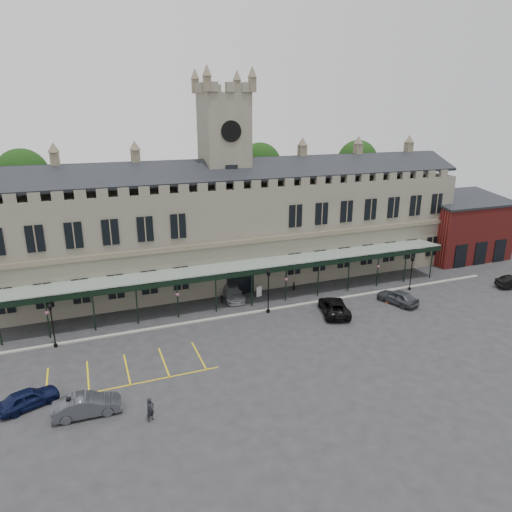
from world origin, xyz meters
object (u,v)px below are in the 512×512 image
object	(u,v)px
lamp_post_right	(412,270)
clock_tower	(225,174)
sign_board	(259,292)
person_a	(150,410)
lamp_post_left	(52,321)
lamp_post_mid	(268,287)
station_building	(226,229)
car_left_b	(87,405)
car_taxi	(233,292)
car_left_a	(28,398)
traffic_cone	(387,300)
person_b	(69,408)
car_right_a	(398,297)
car_van	(334,307)

from	to	relation	value
lamp_post_right	clock_tower	bearing A→B (deg)	149.49
sign_board	person_a	bearing A→B (deg)	-147.41
lamp_post_left	lamp_post_mid	bearing A→B (deg)	-0.34
station_building	sign_board	world-z (taller)	station_building
car_left_b	car_taxi	bearing A→B (deg)	-43.19
car_left_a	lamp_post_right	bearing A→B (deg)	-99.30
traffic_cone	clock_tower	bearing A→B (deg)	136.78
clock_tower	person_a	world-z (taller)	clock_tower
lamp_post_left	lamp_post_mid	distance (m)	20.48
clock_tower	lamp_post_mid	world-z (taller)	clock_tower
lamp_post_right	car_left_b	xyz separation A→B (m)	(-36.10, -10.86, -1.75)
station_building	car_taxi	distance (m)	8.40
lamp_post_mid	lamp_post_right	bearing A→B (deg)	-0.60
person_a	person_b	size ratio (longest dim) A/B	1.04
car_left_a	car_right_a	xyz separation A→B (m)	(36.00, 5.59, 0.09)
traffic_cone	car_right_a	world-z (taller)	car_right_a
traffic_cone	sign_board	size ratio (longest dim) A/B	0.56
lamp_post_mid	car_taxi	world-z (taller)	lamp_post_mid
clock_tower	lamp_post_mid	xyz separation A→B (m)	(0.98, -10.98, -10.25)
station_building	lamp_post_left	bearing A→B (deg)	-151.09
clock_tower	traffic_cone	size ratio (longest dim) A/B	36.71
station_building	lamp_post_left	world-z (taller)	station_building
traffic_cone	person_b	distance (m)	33.63
lamp_post_left	person_b	bearing A→B (deg)	-83.83
car_left_b	car_right_a	size ratio (longest dim) A/B	0.99
car_left_a	car_left_b	distance (m)	4.56
car_right_a	person_b	distance (m)	34.24
sign_board	person_b	world-z (taller)	person_b
car_taxi	car_van	size ratio (longest dim) A/B	0.90
car_taxi	person_b	world-z (taller)	person_b
car_right_a	person_b	xyz separation A→B (m)	(-33.30, -8.00, 0.06)
car_left_a	person_a	distance (m)	9.10
lamp_post_mid	car_right_a	size ratio (longest dim) A/B	1.06
lamp_post_mid	car_left_b	bearing A→B (deg)	-148.65
sign_board	car_left_a	xyz separation A→B (m)	(-22.70, -12.97, 0.11)
lamp_post_right	station_building	bearing A→B (deg)	149.69
clock_tower	person_b	size ratio (longest dim) A/B	14.82
lamp_post_right	car_van	size ratio (longest dim) A/B	0.77
lamp_post_left	car_right_a	bearing A→B (deg)	-5.18
clock_tower	car_right_a	distance (m)	23.93
car_left_a	car_taxi	xyz separation A→B (m)	(19.72, 13.51, 0.02)
lamp_post_mid	car_right_a	bearing A→B (deg)	-12.10
lamp_post_right	traffic_cone	xyz separation A→B (m)	(-4.76, -2.17, -2.16)
car_left_b	car_van	size ratio (longest dim) A/B	0.83
car_left_a	car_van	bearing A→B (deg)	-99.41
station_building	person_b	xyz separation A→B (m)	(-18.30, -21.90, -5.63)
lamp_post_left	person_b	world-z (taller)	lamp_post_left
car_left_b	lamp_post_left	bearing A→B (deg)	13.56
station_building	lamp_post_mid	xyz separation A→B (m)	(0.98, -10.89, -3.60)
station_building	lamp_post_mid	bearing A→B (deg)	-84.88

